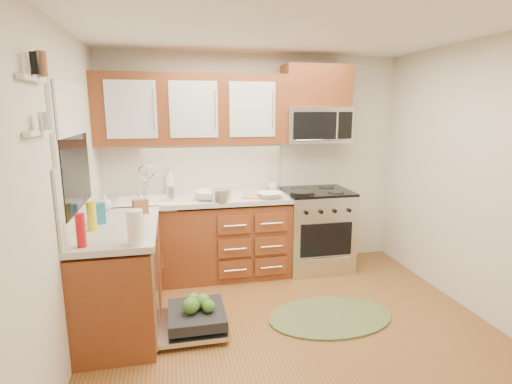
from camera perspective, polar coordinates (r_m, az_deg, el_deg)
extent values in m
plane|color=brown|center=(3.58, 6.02, -20.01)|extent=(3.50, 3.50, 0.00)
plane|color=white|center=(3.11, 7.10, 23.17)|extent=(3.50, 3.50, 0.00)
cube|color=beige|center=(4.78, -0.17, 4.19)|extent=(3.50, 0.04, 2.50)
cube|color=beige|center=(1.63, 26.96, -12.49)|extent=(3.50, 0.04, 2.50)
cube|color=beige|center=(3.05, -26.45, -1.43)|extent=(0.04, 3.50, 2.50)
cube|color=beige|center=(4.02, 30.90, 1.05)|extent=(0.04, 3.50, 2.50)
cube|color=#5A2C14|center=(4.58, -8.35, -6.89)|extent=(2.05, 0.60, 0.85)
cube|color=#5A2C14|center=(3.74, -18.74, -11.83)|extent=(0.60, 1.25, 0.85)
cube|color=beige|center=(4.44, -8.52, -1.12)|extent=(2.07, 0.64, 0.05)
cube|color=beige|center=(3.58, -19.09, -4.82)|extent=(0.64, 1.27, 0.05)
cube|color=beige|center=(4.67, -8.88, 3.38)|extent=(2.05, 0.02, 0.57)
cube|color=beige|center=(3.55, -24.14, -0.16)|extent=(0.02, 1.25, 0.57)
cube|color=#5A2C14|center=(4.76, 8.58, 14.71)|extent=(0.76, 0.35, 0.47)
cube|color=white|center=(3.46, -24.76, 10.69)|extent=(0.02, 0.96, 0.40)
cube|color=white|center=(2.64, -29.30, 13.96)|extent=(0.04, 0.40, 0.03)
cube|color=white|center=(2.64, -28.64, 7.49)|extent=(0.04, 0.40, 0.03)
cylinder|color=black|center=(4.39, 6.50, -0.22)|extent=(0.32, 0.32, 0.05)
cylinder|color=silver|center=(4.23, -5.03, -0.44)|extent=(0.26, 0.26, 0.13)
cube|color=#AF8450|center=(4.38, 0.05, -0.69)|extent=(0.34, 0.28, 0.02)
cylinder|color=silver|center=(4.29, -12.12, -0.29)|extent=(0.13, 0.13, 0.16)
cylinder|color=white|center=(2.99, -16.87, -4.85)|extent=(0.14, 0.14, 0.25)
cylinder|color=gold|center=(3.46, -22.43, -3.21)|extent=(0.08, 0.08, 0.23)
cylinder|color=red|center=(3.07, -23.75, -5.05)|extent=(0.08, 0.08, 0.24)
cube|color=brown|center=(3.87, -16.19, -1.98)|extent=(0.15, 0.13, 0.13)
cube|color=teal|center=(3.64, -21.58, -2.86)|extent=(0.12, 0.09, 0.18)
imported|color=#999999|center=(4.36, 1.99, -0.46)|extent=(0.28, 0.28, 0.06)
imported|color=#999999|center=(4.32, -6.81, -0.46)|extent=(0.34, 0.34, 0.10)
imported|color=#999999|center=(4.77, 2.43, 0.81)|extent=(0.13, 0.13, 0.10)
imported|color=#999999|center=(4.63, -12.18, 1.58)|extent=(0.15, 0.15, 0.31)
imported|color=#999999|center=(4.04, -16.23, -1.15)|extent=(0.08, 0.08, 0.17)
imported|color=#999999|center=(4.08, -20.85, -1.39)|extent=(0.14, 0.14, 0.16)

